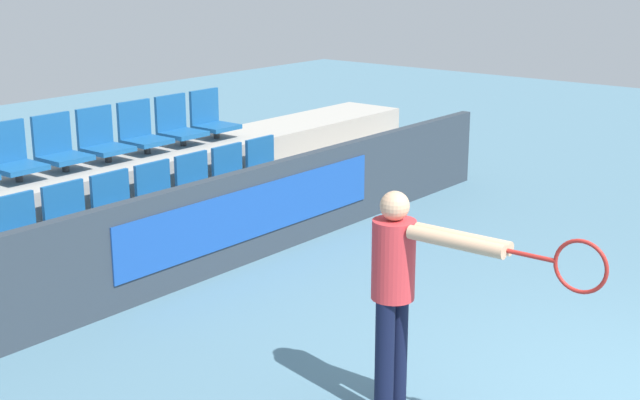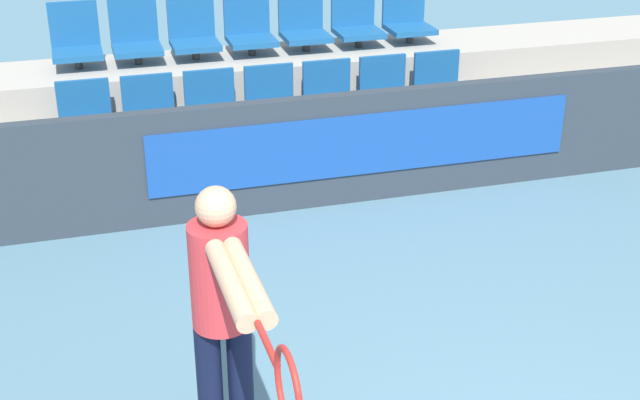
% 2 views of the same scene
% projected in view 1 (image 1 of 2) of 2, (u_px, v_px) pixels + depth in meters
% --- Properties ---
extents(barrier_wall, '(9.78, 0.14, 0.96)m').
position_uv_depth(barrier_wall, '(208.00, 229.00, 8.54)').
color(barrier_wall, '#2D3842').
rests_on(barrier_wall, ground).
extents(bleacher_tier_front, '(9.38, 0.88, 0.46)m').
position_uv_depth(bleacher_tier_front, '(171.00, 243.00, 8.91)').
color(bleacher_tier_front, '#ADA89E').
rests_on(bleacher_tier_front, ground).
extents(bleacher_tier_middle, '(9.38, 0.88, 0.92)m').
position_uv_depth(bleacher_tier_middle, '(114.00, 206.00, 9.38)').
color(bleacher_tier_middle, '#ADA89E').
rests_on(bleacher_tier_middle, ground).
extents(stadium_chair_0, '(0.43, 0.43, 0.56)m').
position_uv_depth(stadium_chair_0, '(21.00, 234.00, 7.67)').
color(stadium_chair_0, '#333333').
rests_on(stadium_chair_0, bleacher_tier_front).
extents(stadium_chair_1, '(0.43, 0.43, 0.56)m').
position_uv_depth(stadium_chair_1, '(72.00, 221.00, 8.07)').
color(stadium_chair_1, '#333333').
rests_on(stadium_chair_1, bleacher_tier_front).
extents(stadium_chair_2, '(0.43, 0.43, 0.56)m').
position_uv_depth(stadium_chair_2, '(119.00, 208.00, 8.46)').
color(stadium_chair_2, '#333333').
rests_on(stadium_chair_2, bleacher_tier_front).
extents(stadium_chair_3, '(0.43, 0.43, 0.56)m').
position_uv_depth(stadium_chair_3, '(161.00, 197.00, 8.86)').
color(stadium_chair_3, '#333333').
rests_on(stadium_chair_3, bleacher_tier_front).
extents(stadium_chair_4, '(0.43, 0.43, 0.56)m').
position_uv_depth(stadium_chair_4, '(199.00, 186.00, 9.25)').
color(stadium_chair_4, '#333333').
rests_on(stadium_chair_4, bleacher_tier_front).
extents(stadium_chair_5, '(0.43, 0.43, 0.56)m').
position_uv_depth(stadium_chair_5, '(235.00, 177.00, 9.65)').
color(stadium_chair_5, '#333333').
rests_on(stadium_chair_5, bleacher_tier_front).
extents(stadium_chair_6, '(0.43, 0.43, 0.56)m').
position_uv_depth(stadium_chair_6, '(268.00, 168.00, 10.04)').
color(stadium_chair_6, '#333333').
rests_on(stadium_chair_6, bleacher_tier_front).
extents(stadium_chair_8, '(0.43, 0.43, 0.56)m').
position_uv_depth(stadium_chair_8, '(12.00, 157.00, 8.48)').
color(stadium_chair_8, '#333333').
rests_on(stadium_chair_8, bleacher_tier_middle).
extents(stadium_chair_9, '(0.43, 0.43, 0.56)m').
position_uv_depth(stadium_chair_9, '(59.00, 148.00, 8.87)').
color(stadium_chair_9, '#333333').
rests_on(stadium_chair_9, bleacher_tier_middle).
extents(stadium_chair_10, '(0.43, 0.43, 0.56)m').
position_uv_depth(stadium_chair_10, '(102.00, 140.00, 9.27)').
color(stadium_chair_10, '#333333').
rests_on(stadium_chair_10, bleacher_tier_middle).
extents(stadium_chair_11, '(0.43, 0.43, 0.56)m').
position_uv_depth(stadium_chair_11, '(142.00, 132.00, 9.66)').
color(stadium_chair_11, '#333333').
rests_on(stadium_chair_11, bleacher_tier_middle).
extents(stadium_chair_12, '(0.43, 0.43, 0.56)m').
position_uv_depth(stadium_chair_12, '(178.00, 125.00, 10.06)').
color(stadium_chair_12, '#333333').
rests_on(stadium_chair_12, bleacher_tier_middle).
extents(stadium_chair_13, '(0.43, 0.43, 0.56)m').
position_uv_depth(stadium_chair_13, '(211.00, 119.00, 10.45)').
color(stadium_chair_13, '#333333').
rests_on(stadium_chair_13, bleacher_tier_middle).
extents(tennis_player, '(0.29, 1.55, 1.57)m').
position_uv_depth(tennis_player, '(405.00, 284.00, 5.78)').
color(tennis_player, black).
rests_on(tennis_player, ground).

